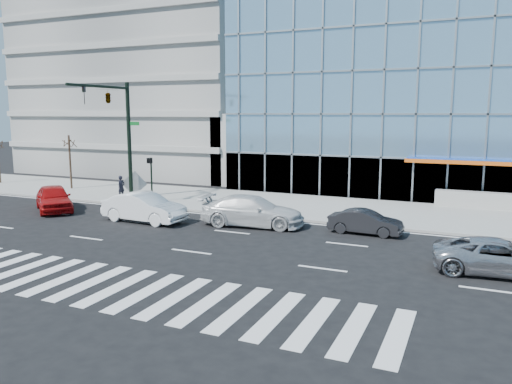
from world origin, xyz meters
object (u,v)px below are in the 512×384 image
Objects in this scene: street_tree_near at (69,143)px; white_sedan at (144,207)px; red_sedan at (54,198)px; pedestrian at (121,187)px; white_suv at (252,211)px; dark_sedan at (365,222)px; ped_signal_post at (151,173)px; tilted_panel at (134,184)px; silver_suv at (500,257)px; traffic_signal at (114,112)px.

white_sedan is (12.35, -7.24, -2.96)m from street_tree_near.
red_sedan is at bearing 90.52° from white_sedan.
white_suv is at bearing -99.28° from pedestrian.
white_suv is 6.04m from dark_sedan.
ped_signal_post is 2.31× the size of tilted_panel.
silver_suv is 1.02× the size of red_sedan.
street_tree_near is 1.14× the size of dark_sedan.
white_suv is (8.85, -3.14, -1.32)m from ped_signal_post.
white_suv is at bearing -19.56° from ped_signal_post.
red_sedan is (-7.11, 0.33, -0.01)m from white_sedan.
red_sedan is at bearing -52.83° from street_tree_near.
white_sedan is 7.76m from pedestrian.
ped_signal_post reaches higher than silver_suv.
pedestrian is (1.34, 4.86, 0.13)m from red_sedan.
tilted_panel is at bearing 59.95° from white_suv.
street_tree_near is (-7.00, 2.93, -2.39)m from traffic_signal.
street_tree_near is 25.07m from dark_sedan.
traffic_signal is at bearing -171.48° from ped_signal_post.
white_sedan is 3.14× the size of pedestrian.
street_tree_near is at bearing 164.94° from ped_signal_post.
dark_sedan is at bearing -91.71° from white_suv.
ped_signal_post is 15.13m from dark_sedan.
white_sedan is 8.22m from tilted_panel.
traffic_signal is 7.96m from street_tree_near.
traffic_signal is 6.90m from red_sedan.
tilted_panel is (-23.41, 8.37, 0.39)m from silver_suv.
white_sedan reaches higher than silver_suv.
pedestrian is at bearing 64.86° from white_suv.
silver_suv is at bearing -56.55° from red_sedan.
red_sedan is (-13.11, -1.21, -0.01)m from white_suv.
traffic_signal is at bearing 54.34° from white_sedan.
street_tree_near is 31.93m from silver_suv.
white_sedan is (-6.00, -1.54, -0.00)m from white_suv.
silver_suv is at bearing -54.99° from tilted_panel.
pedestrian is at bearing -17.25° from street_tree_near.
white_suv is 12.32m from pedestrian.
street_tree_near is 19.44m from white_suv.
silver_suv is 3.08× the size of pedestrian.
street_tree_near reaches higher than tilted_panel.
white_sedan is at bearing 102.63° from dark_sedan.
tilted_panel is at bearing -12.07° from pedestrian.
white_sedan is (2.85, -4.68, -1.32)m from ped_signal_post.
street_tree_near reaches higher than red_sedan.
silver_suv is 0.86× the size of white_suv.
street_tree_near is at bearing 157.29° from traffic_signal.
silver_suv is 7.42m from dark_sedan.
ped_signal_post is at bearing 8.52° from traffic_signal.
pedestrian is at bearing -145.36° from tilted_panel.
white_sedan is at bearing 78.56° from silver_suv.
ped_signal_post is 0.62× the size of silver_suv.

